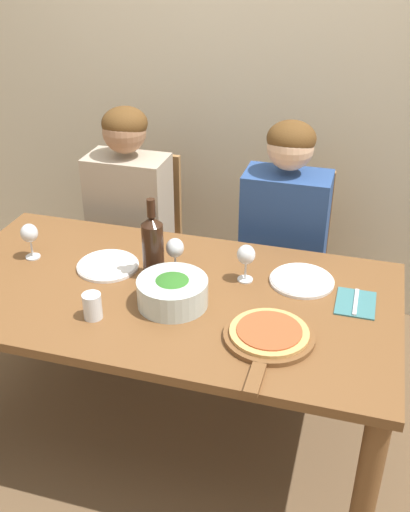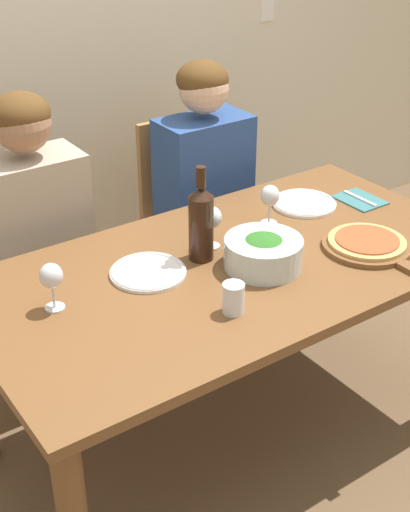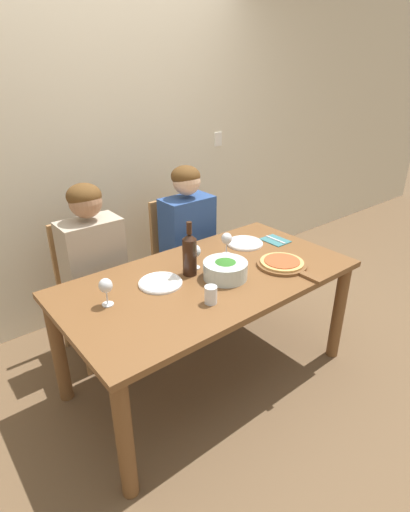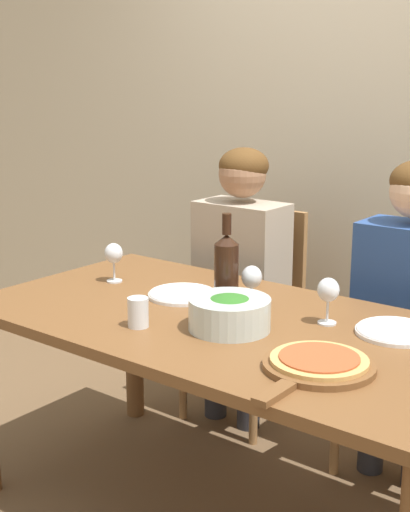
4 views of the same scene
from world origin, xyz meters
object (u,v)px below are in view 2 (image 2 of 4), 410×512
object	(u,v)px
wine_glass_left	(51,278)
wine_bottle	(201,222)
dinner_plate_right	(304,203)
wine_glass_centre	(212,219)
water_tumbler	(233,298)
fork_on_napkin	(360,200)
chair_right	(192,218)
person_man	(206,177)
pizza_on_board	(368,245)
person_woman	(37,224)
wine_glass_right	(270,198)
broccoli_bowl	(263,253)
dinner_plate_left	(148,272)
chair_left	(32,267)

from	to	relation	value
wine_glass_left	wine_bottle	bearing A→B (deg)	0.27
wine_glass_left	dinner_plate_right	bearing A→B (deg)	6.05
dinner_plate_right	wine_glass_centre	size ratio (longest dim) A/B	1.63
water_tumbler	fork_on_napkin	world-z (taller)	water_tumbler
wine_glass_centre	dinner_plate_right	bearing A→B (deg)	8.09
chair_right	person_man	size ratio (longest dim) A/B	0.77
pizza_on_board	wine_glass_left	xyz separation A→B (m)	(-1.03, 0.27, 0.09)
person_woman	fork_on_napkin	world-z (taller)	person_woman
chair_right	wine_glass_right	bearing A→B (deg)	-96.40
pizza_on_board	water_tumbler	world-z (taller)	water_tumbler
pizza_on_board	broccoli_bowl	bearing A→B (deg)	163.27
dinner_plate_left	fork_on_napkin	distance (m)	0.97
broccoli_bowl	pizza_on_board	distance (m)	0.39
wine_bottle	pizza_on_board	bearing A→B (deg)	-28.57
dinner_plate_left	wine_glass_left	bearing A→B (deg)	-177.91
chair_left	dinner_plate_left	bearing A→B (deg)	-77.86
person_woman	broccoli_bowl	bearing A→B (deg)	-56.74
dinner_plate_left	chair_left	bearing A→B (deg)	102.14
broccoli_bowl	dinner_plate_left	distance (m)	0.38
chair_left	dinner_plate_right	bearing A→B (deg)	-31.99
chair_right	wine_glass_left	distance (m)	1.21
person_woman	water_tumbler	distance (m)	0.91
chair_right	person_woman	distance (m)	0.80
person_man	wine_glass_right	xyz separation A→B (m)	(-0.07, -0.49, 0.11)
chair_right	person_man	xyz separation A→B (m)	(-0.00, -0.11, 0.23)
person_woman	person_man	size ratio (longest dim) A/B	1.00
wine_bottle	wine_glass_centre	bearing A→B (deg)	30.75
wine_bottle	wine_glass_right	world-z (taller)	wine_bottle
person_man	wine_glass_right	size ratio (longest dim) A/B	8.03
chair_left	chair_right	bearing A→B (deg)	0.00
wine_glass_left	wine_glass_centre	bearing A→B (deg)	4.39
fork_on_napkin	dinner_plate_right	bearing A→B (deg)	156.10
person_man	person_woman	bearing A→B (deg)	180.00
chair_right	dinner_plate_left	world-z (taller)	chair_right
broccoli_bowl	person_man	bearing A→B (deg)	68.66
chair_right	dinner_plate_right	world-z (taller)	chair_right
broccoli_bowl	chair_left	bearing A→B (deg)	119.56
chair_left	pizza_on_board	xyz separation A→B (m)	(0.85, -0.95, 0.26)
person_man	fork_on_napkin	world-z (taller)	person_man
person_man	fork_on_napkin	bearing A→B (deg)	-57.04
chair_right	dinner_plate_left	xyz separation A→B (m)	(-0.61, -0.67, 0.25)
person_woman	wine_glass_right	size ratio (longest dim) A/B	8.03
dinner_plate_right	fork_on_napkin	distance (m)	0.23
person_woman	dinner_plate_right	xyz separation A→B (m)	(0.90, -0.45, 0.01)
pizza_on_board	water_tumbler	distance (m)	0.61
pizza_on_board	dinner_plate_right	bearing A→B (deg)	81.95
person_woman	person_man	xyz separation A→B (m)	(0.76, 0.00, 0.00)
person_man	wine_glass_centre	xyz separation A→B (m)	(-0.34, -0.52, 0.11)
dinner_plate_right	water_tumbler	distance (m)	0.79
dinner_plate_right	fork_on_napkin	world-z (taller)	dinner_plate_right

